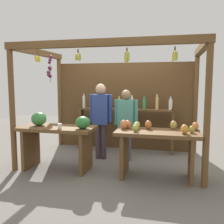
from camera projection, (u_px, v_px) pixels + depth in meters
The scene contains 7 objects.
ground_plane at pixel (114, 160), 5.22m from camera, with size 12.00×12.00×0.00m, color slate.
market_stall at pixel (119, 95), 5.50m from camera, with size 3.41×2.08×2.29m.
fruit_counter_left at pixel (57, 134), 4.63m from camera, with size 1.40×0.64×1.05m.
fruit_counter_right at pixel (157, 142), 4.24m from camera, with size 1.39×0.64×0.96m.
bottle_shelf_unit at pixel (126, 117), 5.81m from camera, with size 2.19×0.22×1.34m.
vendor_man at pixel (101, 115), 5.24m from camera, with size 0.48×0.21×1.57m.
vendor_woman at pixel (126, 119), 5.15m from camera, with size 0.48×0.20×1.45m.
Camera 1 is at (1.13, -4.94, 1.61)m, focal length 40.57 mm.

